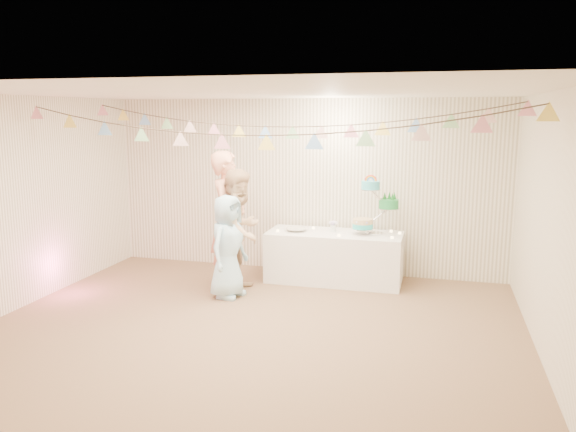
% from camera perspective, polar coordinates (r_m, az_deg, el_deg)
% --- Properties ---
extents(floor, '(6.00, 6.00, 0.00)m').
position_cam_1_polar(floor, '(6.47, -3.62, -11.24)').
color(floor, brown).
rests_on(floor, ground).
extents(ceiling, '(6.00, 6.00, 0.00)m').
position_cam_1_polar(ceiling, '(6.02, -3.91, 12.45)').
color(ceiling, white).
rests_on(ceiling, ground).
extents(back_wall, '(6.00, 6.00, 0.00)m').
position_cam_1_polar(back_wall, '(8.49, 1.67, 3.05)').
color(back_wall, white).
rests_on(back_wall, ground).
extents(front_wall, '(6.00, 6.00, 0.00)m').
position_cam_1_polar(front_wall, '(3.89, -15.74, -6.14)').
color(front_wall, white).
rests_on(front_wall, ground).
extents(left_wall, '(5.00, 5.00, 0.00)m').
position_cam_1_polar(left_wall, '(7.61, -25.67, 1.19)').
color(left_wall, white).
rests_on(left_wall, ground).
extents(right_wall, '(5.00, 5.00, 0.00)m').
position_cam_1_polar(right_wall, '(5.89, 25.10, -1.19)').
color(right_wall, white).
rests_on(right_wall, ground).
extents(table, '(1.90, 0.76, 0.71)m').
position_cam_1_polar(table, '(8.08, 4.73, -4.17)').
color(table, white).
rests_on(table, floor).
extents(cake_stand, '(0.69, 0.41, 0.78)m').
position_cam_1_polar(cake_stand, '(7.89, 8.81, 1.19)').
color(cake_stand, silver).
rests_on(cake_stand, table).
extents(cake_bottom, '(0.31, 0.31, 0.15)m').
position_cam_1_polar(cake_bottom, '(7.90, 7.62, -0.99)').
color(cake_bottom, '#2AC5C2').
rests_on(cake_bottom, cake_stand).
extents(cake_middle, '(0.27, 0.27, 0.22)m').
position_cam_1_polar(cake_middle, '(7.97, 10.16, 1.01)').
color(cake_middle, '#1E8B41').
rests_on(cake_middle, cake_stand).
extents(cake_top_tier, '(0.25, 0.25, 0.19)m').
position_cam_1_polar(cake_top_tier, '(7.84, 8.40, 2.90)').
color(cake_top_tier, '#44C6D8').
rests_on(cake_top_tier, cake_stand).
extents(platter, '(0.30, 0.30, 0.02)m').
position_cam_1_polar(platter, '(8.05, 0.85, -1.24)').
color(platter, white).
rests_on(platter, table).
extents(posy, '(0.14, 0.14, 0.16)m').
position_cam_1_polar(posy, '(8.03, 4.61, -0.79)').
color(posy, white).
rests_on(posy, table).
extents(person_adult_a, '(0.48, 0.71, 1.89)m').
position_cam_1_polar(person_adult_a, '(7.74, -6.08, -0.38)').
color(person_adult_a, '#FBA683').
rests_on(person_adult_a, floor).
extents(person_adult_b, '(0.78, 0.92, 1.66)m').
position_cam_1_polar(person_adult_b, '(7.56, -4.88, -1.49)').
color(person_adult_b, '#D7AE84').
rests_on(person_adult_b, floor).
extents(person_child, '(0.56, 0.74, 1.36)m').
position_cam_1_polar(person_child, '(7.35, -6.13, -3.08)').
color(person_child, '#B4E6FF').
rests_on(person_child, floor).
extents(bunting_back, '(5.60, 1.10, 0.40)m').
position_cam_1_polar(bunting_back, '(7.06, -0.95, 10.13)').
color(bunting_back, pink).
rests_on(bunting_back, ceiling).
extents(bunting_front, '(5.60, 0.90, 0.36)m').
position_cam_1_polar(bunting_front, '(5.82, -4.52, 9.75)').
color(bunting_front, '#72A5E5').
rests_on(bunting_front, ceiling).
extents(tealight_0, '(0.04, 0.04, 0.03)m').
position_cam_1_polar(tealight_0, '(8.03, -1.05, -1.50)').
color(tealight_0, '#FFD88C').
rests_on(tealight_0, table).
extents(tealight_1, '(0.04, 0.04, 0.03)m').
position_cam_1_polar(tealight_1, '(8.23, 2.60, -1.21)').
color(tealight_1, '#FFD88C').
rests_on(tealight_1, table).
extents(tealight_2, '(0.04, 0.04, 0.03)m').
position_cam_1_polar(tealight_2, '(7.77, 5.20, -1.95)').
color(tealight_2, '#FFD88C').
rests_on(tealight_2, table).
extents(tealight_3, '(0.04, 0.04, 0.03)m').
position_cam_1_polar(tealight_3, '(8.15, 7.47, -1.40)').
color(tealight_3, '#FFD88C').
rests_on(tealight_3, table).
extents(tealight_4, '(0.04, 0.04, 0.03)m').
position_cam_1_polar(tealight_4, '(7.72, 10.53, -2.16)').
color(tealight_4, '#FFD88C').
rests_on(tealight_4, table).
extents(tealight_5, '(0.04, 0.04, 0.03)m').
position_cam_1_polar(tealight_5, '(8.04, 11.29, -1.69)').
color(tealight_5, '#FFD88C').
rests_on(tealight_5, table).
extents(tealight_6, '(0.04, 0.04, 0.03)m').
position_cam_1_polar(tealight_6, '(8.13, 10.44, -1.52)').
color(tealight_6, '#FFD88C').
rests_on(tealight_6, table).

